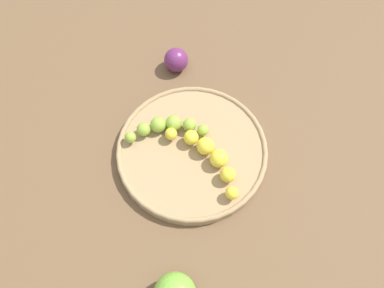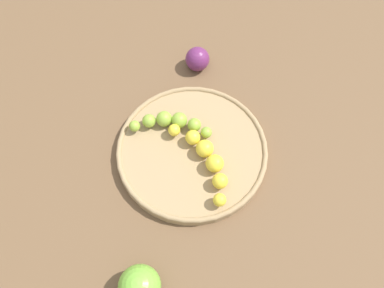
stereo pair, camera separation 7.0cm
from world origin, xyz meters
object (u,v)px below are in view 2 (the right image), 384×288
(banana_green, at_px, (171,122))
(fruit_bowl, at_px, (192,150))
(plum_purple, at_px, (197,59))
(apple_green, at_px, (140,286))
(banana_yellow, at_px, (206,158))

(banana_green, bearing_deg, fruit_bowl, -134.98)
(fruit_bowl, relative_size, banana_green, 1.81)
(fruit_bowl, bearing_deg, plum_purple, 2.76)
(fruit_bowl, distance_m, plum_purple, 0.21)
(fruit_bowl, distance_m, banana_green, 0.07)
(fruit_bowl, bearing_deg, banana_green, 45.04)
(plum_purple, bearing_deg, banana_green, 168.39)
(banana_green, xyz_separation_m, plum_purple, (0.17, -0.03, -0.01))
(fruit_bowl, relative_size, plum_purple, 5.56)
(plum_purple, relative_size, apple_green, 0.76)
(banana_yellow, relative_size, plum_purple, 2.95)
(plum_purple, bearing_deg, apple_green, 174.46)
(banana_green, xyz_separation_m, apple_green, (-0.30, 0.01, -0.00))
(banana_yellow, bearing_deg, plum_purple, 62.78)
(banana_green, bearing_deg, apple_green, 177.89)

